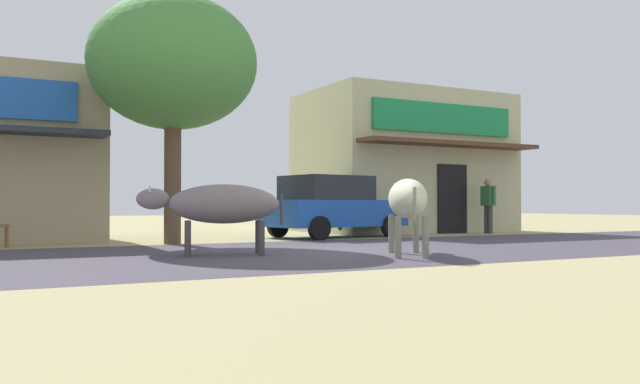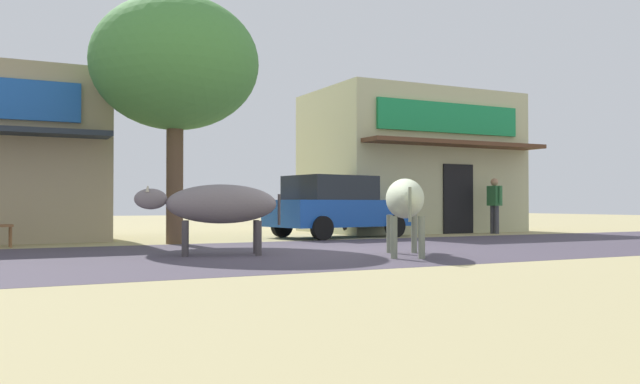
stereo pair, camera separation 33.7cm
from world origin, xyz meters
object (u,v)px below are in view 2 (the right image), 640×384
(cow_far_dark, at_px, (404,200))
(roadside_tree, at_px, (175,64))
(parked_hatchback_car, at_px, (336,206))
(cow_near_brown, at_px, (218,205))
(pedestrian_by_shop, at_px, (494,201))

(cow_far_dark, bearing_deg, roadside_tree, 118.15)
(roadside_tree, bearing_deg, parked_hatchback_car, 10.71)
(parked_hatchback_car, xyz_separation_m, cow_near_brown, (-4.71, -4.45, 0.04))
(pedestrian_by_shop, bearing_deg, cow_near_brown, -157.04)
(pedestrian_by_shop, bearing_deg, cow_far_dark, -141.05)
(roadside_tree, relative_size, cow_near_brown, 2.23)
(cow_far_dark, xyz_separation_m, pedestrian_by_shop, (7.14, 5.77, 0.01))
(roadside_tree, bearing_deg, cow_far_dark, -61.85)
(pedestrian_by_shop, bearing_deg, parked_hatchback_car, 177.78)
(cow_far_dark, height_order, pedestrian_by_shop, pedestrian_by_shop)
(parked_hatchback_car, bearing_deg, cow_near_brown, -136.65)
(parked_hatchback_car, bearing_deg, cow_far_dark, -107.07)
(roadside_tree, distance_m, pedestrian_by_shop, 10.37)
(parked_hatchback_car, xyz_separation_m, pedestrian_by_shop, (5.31, -0.21, 0.14))
(parked_hatchback_car, distance_m, cow_far_dark, 6.25)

